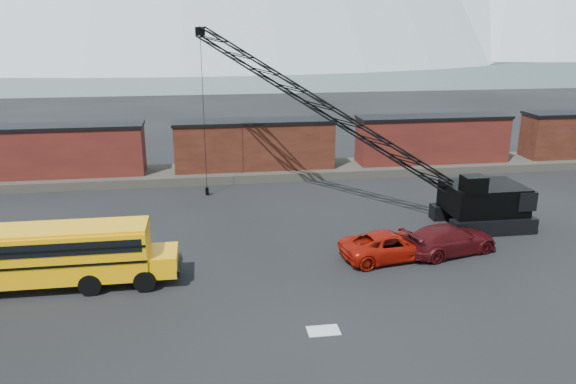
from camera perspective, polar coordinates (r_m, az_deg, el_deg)
name	(u,v)px	position (r m, az deg, el deg)	size (l,w,h in m)	color
ground	(297,290)	(28.41, 0.89, -9.91)	(160.00, 160.00, 0.00)	black
gravel_berm	(255,172)	(48.81, -3.37, 2.07)	(120.00, 5.00, 0.70)	#4C453E
boxcar_west_near	(59,151)	(49.49, -22.24, 3.91)	(13.70, 3.10, 4.17)	#481514
boxcar_mid	(255,144)	(48.25, -3.41, 4.84)	(13.70, 3.10, 4.17)	#572418
boxcar_east_near	(432,139)	(52.15, 14.44, 5.25)	(13.70, 3.10, 4.17)	#481514
snow_patch	(323,331)	(25.05, 3.61, -13.87)	(1.40, 0.90, 0.02)	silver
school_bus	(53,254)	(30.26, -22.78, -5.84)	(11.65, 2.65, 3.19)	#FFA805
red_pickup	(390,245)	(32.14, 10.32, -5.36)	(2.61, 5.65, 1.57)	#A31307
maroon_suv	(449,239)	(33.65, 16.08, -4.65)	(2.35, 5.78, 1.68)	#460C10
crawler_crane	(323,108)	(38.36, 3.62, 8.50)	(20.94, 12.07, 12.68)	black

